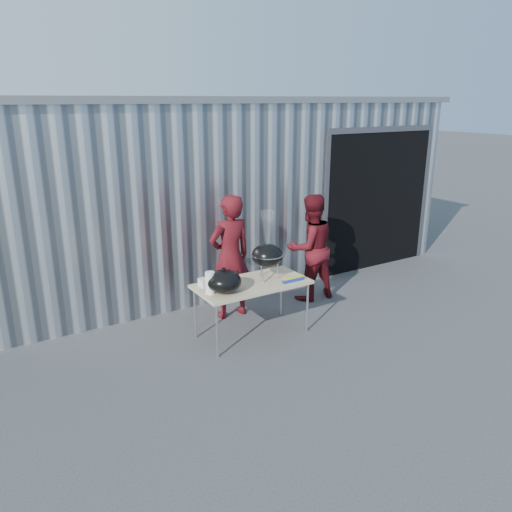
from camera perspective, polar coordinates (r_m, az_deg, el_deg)
ground at (r=6.67m, az=2.92°, el=-9.83°), size 80.00×80.00×0.00m
building at (r=10.49m, az=-7.22°, el=9.03°), size 8.20×6.20×3.10m
folding_table at (r=6.59m, az=-0.48°, el=-3.40°), size 1.50×0.75×0.75m
kettle_grill at (r=6.57m, az=1.30°, el=0.81°), size 0.42×0.42×0.93m
grill_lid at (r=6.23m, az=-3.68°, el=-2.90°), size 0.44×0.44×0.32m
paper_towels at (r=6.20m, az=-5.27°, el=-3.07°), size 0.12×0.12×0.28m
white_tub at (r=6.48m, az=-5.61°, el=-2.99°), size 0.20×0.15×0.10m
foil_box at (r=6.62m, az=4.26°, el=-2.68°), size 0.32×0.05×0.06m
person_cook at (r=7.14m, az=-2.97°, el=-0.10°), size 0.68×0.46×1.81m
person_bystander at (r=7.84m, az=6.21°, el=0.96°), size 0.85×0.69×1.68m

